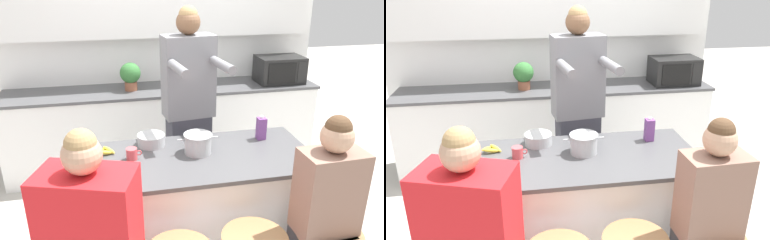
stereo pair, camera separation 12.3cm
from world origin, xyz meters
TOP-DOWN VIEW (x-y plane):
  - wall_back at (0.00, 1.85)m, footprint 3.66×0.22m
  - back_counter at (0.00, 1.57)m, footprint 3.40×0.60m
  - kitchen_island at (0.00, 0.00)m, footprint 1.71×0.77m
  - person_cooking at (0.09, 0.61)m, footprint 0.48×0.64m
  - person_seated_near at (0.66, -0.65)m, footprint 0.37×0.28m
  - cooking_pot at (0.04, 0.06)m, footprint 0.29×0.21m
  - fruit_bowl at (-0.28, 0.26)m, footprint 0.21×0.21m
  - coffee_cup_near at (-0.43, 0.05)m, footprint 0.11×0.08m
  - banana_bunch at (-0.62, 0.17)m, footprint 0.16×0.11m
  - juice_carton at (0.58, 0.20)m, footprint 0.06×0.06m
  - microwave at (1.32, 1.53)m, footprint 0.51×0.36m
  - potted_plant at (-0.35, 1.57)m, footprint 0.22×0.22m

SIDE VIEW (x-z plane):
  - kitchen_island at x=0.00m, z-range 0.01..0.89m
  - back_counter at x=0.00m, z-range 0.00..0.94m
  - person_seated_near at x=0.66m, z-range -0.06..1.33m
  - banana_bunch at x=-0.62m, z-range 0.88..0.94m
  - coffee_cup_near at x=-0.43m, z-range 0.89..0.97m
  - fruit_bowl at x=-0.28m, z-range 0.89..0.97m
  - person_cooking at x=0.09m, z-range 0.00..1.87m
  - cooking_pot at x=0.04m, z-range 0.89..1.03m
  - juice_carton at x=0.58m, z-range 0.88..1.07m
  - microwave at x=1.32m, z-range 0.93..1.23m
  - potted_plant at x=-0.35m, z-range 0.95..1.25m
  - wall_back at x=0.00m, z-range 0.19..2.89m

